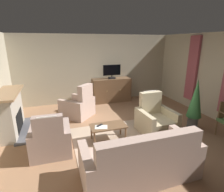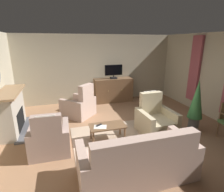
{
  "view_description": "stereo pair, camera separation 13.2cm",
  "coord_description": "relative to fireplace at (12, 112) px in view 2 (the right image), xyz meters",
  "views": [
    {
      "loc": [
        -1.63,
        -4.06,
        2.36
      ],
      "look_at": [
        -0.19,
        0.32,
        0.96
      ],
      "focal_mm": 28.65,
      "sensor_mm": 36.0,
      "label": 1
    },
    {
      "loc": [
        -1.51,
        -4.1,
        2.36
      ],
      "look_at": [
        -0.19,
        0.32,
        0.96
      ],
      "focal_mm": 28.65,
      "sensor_mm": 36.0,
      "label": 2
    }
  ],
  "objects": [
    {
      "name": "ground_plane",
      "position": [
        2.82,
        -0.96,
        -0.56
      ],
      "size": [
        6.79,
        6.49,
        0.04
      ],
      "primitive_type": "cube",
      "color": "#936B4C"
    },
    {
      "name": "wall_back",
      "position": [
        2.82,
        2.04,
        0.79
      ],
      "size": [
        6.79,
        0.1,
        2.65
      ],
      "primitive_type": "cube",
      "color": "#B2A88E",
      "rests_on": "ground_plane"
    },
    {
      "name": "wall_right_with_window",
      "position": [
        5.96,
        -0.96,
        0.79
      ],
      "size": [
        0.1,
        6.49,
        2.65
      ],
      "primitive_type": "cube",
      "color": "#BBB095",
      "rests_on": "ground_plane"
    },
    {
      "name": "curtain_panel_far",
      "position": [
        5.85,
        0.09,
        0.92
      ],
      "size": [
        0.1,
        0.44,
        2.23
      ],
      "primitive_type": "cube",
      "color": "#A34C56"
    },
    {
      "name": "rug_central",
      "position": [
        2.59,
        -1.21,
        -0.53
      ],
      "size": [
        2.23,
        1.77,
        0.01
      ],
      "primitive_type": "cube",
      "color": "tan",
      "rests_on": "ground_plane"
    },
    {
      "name": "fireplace",
      "position": [
        0.0,
        0.0,
        0.0
      ],
      "size": [
        0.89,
        1.64,
        1.14
      ],
      "color": "#4C4C51",
      "rests_on": "ground_plane"
    },
    {
      "name": "tv_cabinet",
      "position": [
        3.36,
        1.69,
        -0.08
      ],
      "size": [
        1.54,
        0.56,
        0.96
      ],
      "color": "#4A3523",
      "rests_on": "ground_plane"
    },
    {
      "name": "television",
      "position": [
        3.36,
        1.63,
        0.71
      ],
      "size": [
        0.71,
        0.2,
        0.55
      ],
      "color": "black",
      "rests_on": "tv_cabinet"
    },
    {
      "name": "coffee_table",
      "position": [
        2.33,
        -1.24,
        -0.18
      ],
      "size": [
        0.88,
        0.47,
        0.41
      ],
      "color": "brown",
      "rests_on": "ground_plane"
    },
    {
      "name": "tv_remote",
      "position": [
        2.13,
        -1.19,
        -0.12
      ],
      "size": [
        0.17,
        0.13,
        0.02
      ],
      "primitive_type": "cube",
      "rotation": [
        0.0,
        0.0,
        0.54
      ],
      "color": "black",
      "rests_on": "coffee_table"
    },
    {
      "name": "folded_newspaper",
      "position": [
        2.14,
        -1.28,
        -0.12
      ],
      "size": [
        0.35,
        0.29,
        0.01
      ],
      "primitive_type": "cube",
      "rotation": [
        0.0,
        0.0,
        -0.28
      ],
      "color": "silver",
      "rests_on": "coffee_table"
    },
    {
      "name": "sofa_floral",
      "position": [
        2.51,
        -2.64,
        -0.2
      ],
      "size": [
        2.08,
        0.88,
        0.99
      ],
      "color": "#BC9E8E",
      "rests_on": "ground_plane"
    },
    {
      "name": "armchair_in_far_corner",
      "position": [
        3.68,
        -1.17,
        -0.21
      ],
      "size": [
        0.9,
        0.93,
        1.06
      ],
      "color": "tan",
      "rests_on": "ground_plane"
    },
    {
      "name": "armchair_beside_cabinet",
      "position": [
        1.86,
        0.54,
        -0.21
      ],
      "size": [
        1.22,
        1.22,
        1.1
      ],
      "color": "#BC9E8E",
      "rests_on": "ground_plane"
    },
    {
      "name": "armchair_by_fireplace",
      "position": [
        0.99,
        -1.34,
        -0.22
      ],
      "size": [
        0.86,
        0.87,
        1.02
      ],
      "color": "#A3897F",
      "rests_on": "ground_plane"
    },
    {
      "name": "potted_plant_leafy_by_curtain",
      "position": [
        4.73,
        -1.41,
        0.26
      ],
      "size": [
        0.39,
        0.39,
        1.43
      ],
      "color": "slate",
      "rests_on": "ground_plane"
    },
    {
      "name": "cat",
      "position": [
        1.24,
        -0.5,
        -0.46
      ],
      "size": [
        0.16,
        0.65,
        0.18
      ],
      "color": "#2D2D33",
      "rests_on": "ground_plane"
    }
  ]
}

